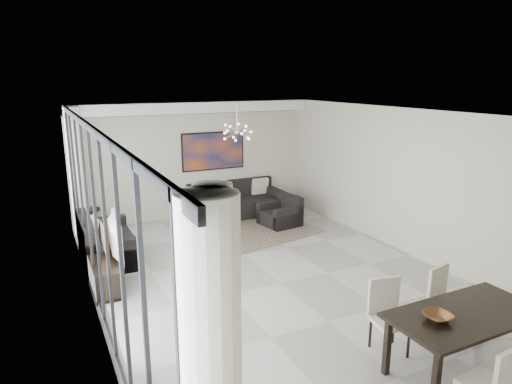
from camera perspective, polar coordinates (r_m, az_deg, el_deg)
room_shell at (r=7.81m, az=6.20°, el=-0.95°), size 6.00×9.00×2.90m
window_wall at (r=6.71m, az=-18.62°, el=-3.99°), size 0.37×8.95×2.90m
soffit at (r=11.27m, az=-7.57°, el=10.43°), size 5.98×0.40×0.26m
painting at (r=11.72m, az=-5.34°, el=5.12°), size 1.68×0.04×0.98m
chandelier at (r=9.74m, az=-2.38°, el=7.51°), size 0.66×0.66×0.71m
rug at (r=10.62m, az=0.70°, el=-4.92°), size 2.67×2.22×0.01m
coffee_table at (r=11.19m, az=-4.91°, el=-3.05°), size 0.90×0.90×0.32m
bowl_coffee at (r=11.12m, az=-4.86°, el=-2.23°), size 0.26×0.26×0.07m
sofa_main at (r=11.80m, az=-2.58°, el=-1.53°), size 2.36×0.96×0.86m
loveseat at (r=9.42m, az=-18.30°, el=-6.32°), size 0.98×1.74×0.87m
armchair at (r=11.04m, az=3.13°, el=-2.89°), size 0.91×0.95×0.71m
side_table at (r=10.99m, az=-19.94°, el=-2.95°), size 0.43×0.43×0.60m
tv_console at (r=8.36m, az=-18.56°, el=-9.37°), size 0.43×1.54×0.48m
television at (r=8.21m, az=-17.81°, el=-5.37°), size 0.25×1.21×0.69m
dining_table at (r=6.10m, az=24.73°, el=-14.26°), size 1.89×0.95×0.79m
dining_chair_sw at (r=5.40m, az=27.93°, el=-20.23°), size 0.48×0.48×0.98m
dining_chair_nw at (r=6.31m, az=16.06°, el=-13.99°), size 0.51×0.51×0.96m
dining_chair_ne at (r=6.94m, az=22.37°, el=-11.92°), size 0.52×0.52×0.95m
bowl_dining at (r=5.75m, az=21.77°, el=-14.31°), size 0.33×0.33×0.08m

